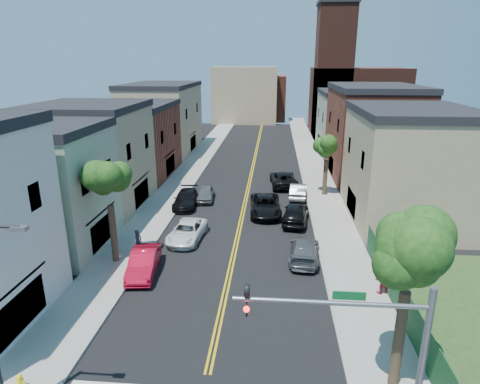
% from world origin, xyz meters
% --- Properties ---
extents(sidewalk_left, '(3.20, 100.00, 0.15)m').
position_xyz_m(sidewalk_left, '(-7.90, 40.00, 0.07)').
color(sidewalk_left, gray).
rests_on(sidewalk_left, ground).
extents(sidewalk_right, '(3.20, 100.00, 0.15)m').
position_xyz_m(sidewalk_right, '(7.90, 40.00, 0.07)').
color(sidewalk_right, gray).
rests_on(sidewalk_right, ground).
extents(curb_left, '(0.30, 100.00, 0.15)m').
position_xyz_m(curb_left, '(-6.15, 40.00, 0.07)').
color(curb_left, gray).
rests_on(curb_left, ground).
extents(curb_right, '(0.30, 100.00, 0.15)m').
position_xyz_m(curb_right, '(6.15, 40.00, 0.07)').
color(curb_right, gray).
rests_on(curb_right, ground).
extents(bldg_left_palegrn, '(9.00, 8.00, 8.50)m').
position_xyz_m(bldg_left_palegrn, '(-14.00, 16.00, 4.25)').
color(bldg_left_palegrn, gray).
rests_on(bldg_left_palegrn, ground).
extents(bldg_left_tan_near, '(9.00, 10.00, 9.00)m').
position_xyz_m(bldg_left_tan_near, '(-14.00, 25.00, 4.50)').
color(bldg_left_tan_near, '#998466').
rests_on(bldg_left_tan_near, ground).
extents(bldg_left_brick, '(9.00, 12.00, 8.00)m').
position_xyz_m(bldg_left_brick, '(-14.00, 36.00, 4.00)').
color(bldg_left_brick, brown).
rests_on(bldg_left_brick, ground).
extents(bldg_left_tan_far, '(9.00, 16.00, 9.50)m').
position_xyz_m(bldg_left_tan_far, '(-14.00, 50.00, 4.75)').
color(bldg_left_tan_far, '#998466').
rests_on(bldg_left_tan_far, ground).
extents(bldg_right_tan, '(9.00, 12.00, 9.00)m').
position_xyz_m(bldg_right_tan, '(14.00, 24.00, 4.50)').
color(bldg_right_tan, '#998466').
rests_on(bldg_right_tan, ground).
extents(bldg_right_brick, '(9.00, 14.00, 10.00)m').
position_xyz_m(bldg_right_brick, '(14.00, 38.00, 5.00)').
color(bldg_right_brick, brown).
rests_on(bldg_right_brick, ground).
extents(bldg_right_palegrn, '(9.00, 12.00, 8.50)m').
position_xyz_m(bldg_right_palegrn, '(14.00, 52.00, 4.25)').
color(bldg_right_palegrn, gray).
rests_on(bldg_right_palegrn, ground).
extents(church, '(16.20, 14.20, 22.60)m').
position_xyz_m(church, '(16.33, 67.07, 7.24)').
color(church, '#4C2319').
rests_on(church, ground).
extents(backdrop_left, '(14.00, 8.00, 12.00)m').
position_xyz_m(backdrop_left, '(-4.00, 82.00, 6.00)').
color(backdrop_left, '#998466').
rests_on(backdrop_left, ground).
extents(backdrop_center, '(10.00, 8.00, 10.00)m').
position_xyz_m(backdrop_center, '(0.00, 86.00, 5.00)').
color(backdrop_center, brown).
rests_on(backdrop_center, ground).
extents(fence_right, '(0.04, 15.00, 1.90)m').
position_xyz_m(fence_right, '(9.50, 9.50, 1.10)').
color(fence_right, '#143F1E').
rests_on(fence_right, sidewalk_right).
extents(tree_left_mid, '(5.20, 5.20, 9.29)m').
position_xyz_m(tree_left_mid, '(-7.88, 14.01, 6.58)').
color(tree_left_mid, '#392C1C').
rests_on(tree_left_mid, sidewalk_left).
extents(tree_right_corner, '(5.80, 5.80, 10.35)m').
position_xyz_m(tree_right_corner, '(7.93, 4.01, 7.31)').
color(tree_right_corner, '#392C1C').
rests_on(tree_right_corner, sidewalk_right).
extents(tree_right_far, '(4.40, 4.40, 8.03)m').
position_xyz_m(tree_right_far, '(7.92, 30.01, 5.76)').
color(tree_right_far, '#392C1C').
rests_on(tree_right_far, sidewalk_right).
extents(traffic_signal, '(5.50, 0.31, 7.20)m').
position_xyz_m(traffic_signal, '(5.87, -0.50, 4.79)').
color(traffic_signal, slate).
rests_on(traffic_signal, sidewalk_right).
extents(red_sedan, '(2.15, 4.79, 1.53)m').
position_xyz_m(red_sedan, '(-5.50, 12.65, 0.76)').
color(red_sedan, red).
rests_on(red_sedan, ground).
extents(white_pickup, '(2.74, 5.12, 1.37)m').
position_xyz_m(white_pickup, '(-3.80, 18.04, 0.68)').
color(white_pickup, white).
rests_on(white_pickup, ground).
extents(grey_car_left, '(1.95, 4.15, 1.37)m').
position_xyz_m(grey_car_left, '(-3.94, 27.52, 0.69)').
color(grey_car_left, '#525559').
rests_on(grey_car_left, ground).
extents(black_car_left, '(2.36, 5.14, 1.46)m').
position_xyz_m(black_car_left, '(-5.50, 25.60, 0.73)').
color(black_car_left, black).
rests_on(black_car_left, ground).
extents(grey_car_right, '(2.43, 5.05, 1.42)m').
position_xyz_m(grey_car_right, '(4.92, 15.49, 0.71)').
color(grey_car_right, '#4E5155').
rests_on(grey_car_right, ground).
extents(black_car_right, '(2.65, 5.23, 1.71)m').
position_xyz_m(black_car_right, '(4.64, 22.30, 0.85)').
color(black_car_right, black).
rests_on(black_car_right, ground).
extents(silver_car_right, '(1.88, 4.50, 1.45)m').
position_xyz_m(silver_car_right, '(5.17, 29.14, 0.72)').
color(silver_car_right, '#979A9E').
rests_on(silver_car_right, ground).
extents(dark_car_right_far, '(3.19, 6.04, 1.62)m').
position_xyz_m(dark_car_right_far, '(3.80, 33.04, 0.81)').
color(dark_car_right_far, black).
rests_on(dark_car_right_far, ground).
extents(black_suv_lane, '(3.00, 5.93, 1.61)m').
position_xyz_m(black_suv_lane, '(2.02, 24.19, 0.80)').
color(black_suv_lane, black).
rests_on(black_suv_lane, ground).
extents(pedestrian_left, '(0.57, 0.72, 1.72)m').
position_xyz_m(pedestrian_left, '(-6.70, 15.25, 1.01)').
color(pedestrian_left, '#28272F').
rests_on(pedestrian_left, sidewalk_left).
extents(pedestrian_right, '(0.98, 0.85, 1.72)m').
position_xyz_m(pedestrian_right, '(9.10, 11.26, 1.01)').
color(pedestrian_right, maroon).
rests_on(pedestrian_right, sidewalk_right).
extents(fire_hydrant, '(0.34, 0.34, 0.70)m').
position_xyz_m(fire_hydrant, '(-7.55, 2.44, 0.51)').
color(fire_hydrant, yellow).
rests_on(fire_hydrant, sidewalk_left).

